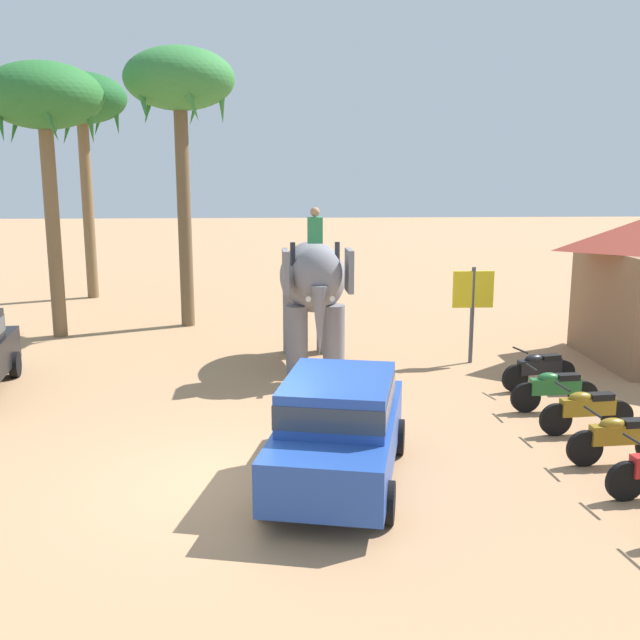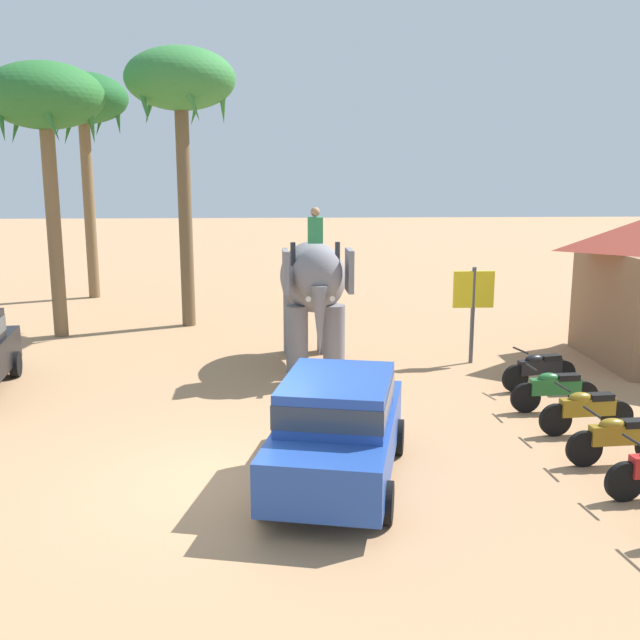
{
  "view_description": "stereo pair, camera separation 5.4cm",
  "coord_description": "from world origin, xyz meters",
  "px_view_note": "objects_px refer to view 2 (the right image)",
  "views": [
    {
      "loc": [
        0.72,
        -10.78,
        4.8
      ],
      "look_at": [
        1.53,
        4.58,
        1.6
      ],
      "focal_mm": 41.57,
      "sensor_mm": 36.0,
      "label": 1
    },
    {
      "loc": [
        0.77,
        -10.78,
        4.8
      ],
      "look_at": [
        1.53,
        4.58,
        1.6
      ],
      "focal_mm": 41.57,
      "sensor_mm": 36.0,
      "label": 2
    }
  ],
  "objects_px": {
    "motorcycle_far_in_row": "(555,389)",
    "palm_tree_left_of_road": "(181,87)",
    "motorcycle_end_of_row": "(540,369)",
    "car_sedan_foreground": "(338,425)",
    "elephant_with_mahout": "(313,284)",
    "motorcycle_fourth_in_row": "(587,410)",
    "motorcycle_mid_row": "(619,438)",
    "signboard_yellow": "(473,296)",
    "palm_tree_behind_elephant": "(45,103)",
    "palm_tree_near_hut": "(83,105)"
  },
  "relations": [
    {
      "from": "palm_tree_near_hut",
      "to": "car_sedan_foreground",
      "type": "bearing_deg",
      "value": -65.09
    },
    {
      "from": "palm_tree_behind_elephant",
      "to": "palm_tree_left_of_road",
      "type": "height_order",
      "value": "palm_tree_left_of_road"
    },
    {
      "from": "car_sedan_foreground",
      "to": "palm_tree_behind_elephant",
      "type": "xyz_separation_m",
      "value": [
        -7.22,
        10.46,
        5.54
      ]
    },
    {
      "from": "motorcycle_fourth_in_row",
      "to": "motorcycle_far_in_row",
      "type": "distance_m",
      "value": 1.29
    },
    {
      "from": "elephant_with_mahout",
      "to": "palm_tree_behind_elephant",
      "type": "height_order",
      "value": "palm_tree_behind_elephant"
    },
    {
      "from": "elephant_with_mahout",
      "to": "motorcycle_end_of_row",
      "type": "relative_size",
      "value": 2.2
    },
    {
      "from": "palm_tree_behind_elephant",
      "to": "palm_tree_near_hut",
      "type": "distance_m",
      "value": 6.52
    },
    {
      "from": "car_sedan_foreground",
      "to": "palm_tree_behind_elephant",
      "type": "height_order",
      "value": "palm_tree_behind_elephant"
    },
    {
      "from": "elephant_with_mahout",
      "to": "palm_tree_behind_elephant",
      "type": "xyz_separation_m",
      "value": [
        -7.14,
        3.44,
        4.48
      ]
    },
    {
      "from": "motorcycle_far_in_row",
      "to": "motorcycle_end_of_row",
      "type": "xyz_separation_m",
      "value": [
        0.2,
        1.48,
        0.0
      ]
    },
    {
      "from": "motorcycle_far_in_row",
      "to": "palm_tree_near_hut",
      "type": "xyz_separation_m",
      "value": [
        -12.42,
        13.78,
        6.47
      ]
    },
    {
      "from": "motorcycle_mid_row",
      "to": "signboard_yellow",
      "type": "relative_size",
      "value": 0.75
    },
    {
      "from": "palm_tree_near_hut",
      "to": "palm_tree_left_of_road",
      "type": "xyz_separation_m",
      "value": [
        4.14,
        -5.17,
        0.1
      ]
    },
    {
      "from": "motorcycle_mid_row",
      "to": "signboard_yellow",
      "type": "xyz_separation_m",
      "value": [
        -0.81,
        6.48,
        1.22
      ]
    },
    {
      "from": "palm_tree_behind_elephant",
      "to": "signboard_yellow",
      "type": "relative_size",
      "value": 3.16
    },
    {
      "from": "car_sedan_foreground",
      "to": "palm_tree_left_of_road",
      "type": "relative_size",
      "value": 0.53
    },
    {
      "from": "motorcycle_end_of_row",
      "to": "palm_tree_left_of_road",
      "type": "height_order",
      "value": "palm_tree_left_of_road"
    },
    {
      "from": "palm_tree_near_hut",
      "to": "palm_tree_left_of_road",
      "type": "distance_m",
      "value": 6.63
    },
    {
      "from": "motorcycle_far_in_row",
      "to": "palm_tree_behind_elephant",
      "type": "distance_m",
      "value": 15.11
    },
    {
      "from": "motorcycle_far_in_row",
      "to": "palm_tree_left_of_road",
      "type": "height_order",
      "value": "palm_tree_left_of_road"
    },
    {
      "from": "motorcycle_end_of_row",
      "to": "palm_tree_near_hut",
      "type": "xyz_separation_m",
      "value": [
        -12.63,
        12.31,
        6.47
      ]
    },
    {
      "from": "palm_tree_behind_elephant",
      "to": "palm_tree_left_of_road",
      "type": "distance_m",
      "value": 3.77
    },
    {
      "from": "car_sedan_foreground",
      "to": "motorcycle_far_in_row",
      "type": "xyz_separation_m",
      "value": [
        4.56,
        3.15,
        -0.46
      ]
    },
    {
      "from": "motorcycle_mid_row",
      "to": "motorcycle_far_in_row",
      "type": "xyz_separation_m",
      "value": [
        -0.08,
        2.7,
        0.0
      ]
    },
    {
      "from": "motorcycle_far_in_row",
      "to": "palm_tree_behind_elephant",
      "type": "height_order",
      "value": "palm_tree_behind_elephant"
    },
    {
      "from": "motorcycle_mid_row",
      "to": "motorcycle_end_of_row",
      "type": "distance_m",
      "value": 4.18
    },
    {
      "from": "car_sedan_foreground",
      "to": "motorcycle_mid_row",
      "type": "relative_size",
      "value": 2.42
    },
    {
      "from": "motorcycle_mid_row",
      "to": "elephant_with_mahout",
      "type": "bearing_deg",
      "value": 125.73
    },
    {
      "from": "motorcycle_far_in_row",
      "to": "signboard_yellow",
      "type": "xyz_separation_m",
      "value": [
        -0.73,
        3.78,
        1.22
      ]
    },
    {
      "from": "car_sedan_foreground",
      "to": "elephant_with_mahout",
      "type": "height_order",
      "value": "elephant_with_mahout"
    },
    {
      "from": "elephant_with_mahout",
      "to": "motorcycle_fourth_in_row",
      "type": "height_order",
      "value": "elephant_with_mahout"
    },
    {
      "from": "motorcycle_far_in_row",
      "to": "signboard_yellow",
      "type": "distance_m",
      "value": 4.04
    },
    {
      "from": "motorcycle_end_of_row",
      "to": "palm_tree_left_of_road",
      "type": "relative_size",
      "value": 0.22
    },
    {
      "from": "elephant_with_mahout",
      "to": "motorcycle_fourth_in_row",
      "type": "xyz_separation_m",
      "value": [
        4.76,
        -5.16,
        -1.53
      ]
    },
    {
      "from": "elephant_with_mahout",
      "to": "motorcycle_mid_row",
      "type": "bearing_deg",
      "value": -54.27
    },
    {
      "from": "palm_tree_left_of_road",
      "to": "elephant_with_mahout",
      "type": "bearing_deg",
      "value": -52.47
    },
    {
      "from": "motorcycle_fourth_in_row",
      "to": "car_sedan_foreground",
      "type": "bearing_deg",
      "value": -158.31
    },
    {
      "from": "motorcycle_fourth_in_row",
      "to": "palm_tree_left_of_road",
      "type": "height_order",
      "value": "palm_tree_left_of_road"
    },
    {
      "from": "elephant_with_mahout",
      "to": "signboard_yellow",
      "type": "distance_m",
      "value": 3.93
    },
    {
      "from": "signboard_yellow",
      "to": "car_sedan_foreground",
      "type": "bearing_deg",
      "value": -118.95
    },
    {
      "from": "car_sedan_foreground",
      "to": "palm_tree_near_hut",
      "type": "bearing_deg",
      "value": 114.91
    },
    {
      "from": "palm_tree_behind_elephant",
      "to": "motorcycle_far_in_row",
      "type": "bearing_deg",
      "value": -31.82
    },
    {
      "from": "palm_tree_behind_elephant",
      "to": "palm_tree_left_of_road",
      "type": "bearing_deg",
      "value": 20.37
    },
    {
      "from": "motorcycle_mid_row",
      "to": "motorcycle_fourth_in_row",
      "type": "bearing_deg",
      "value": 88.51
    },
    {
      "from": "palm_tree_left_of_road",
      "to": "car_sedan_foreground",
      "type": "bearing_deg",
      "value": -72.42
    },
    {
      "from": "car_sedan_foreground",
      "to": "palm_tree_behind_elephant",
      "type": "relative_size",
      "value": 0.58
    },
    {
      "from": "motorcycle_mid_row",
      "to": "palm_tree_behind_elephant",
      "type": "bearing_deg",
      "value": 139.85
    },
    {
      "from": "motorcycle_far_in_row",
      "to": "palm_tree_left_of_road",
      "type": "relative_size",
      "value": 0.22
    },
    {
      "from": "car_sedan_foreground",
      "to": "signboard_yellow",
      "type": "distance_m",
      "value": 7.96
    },
    {
      "from": "palm_tree_near_hut",
      "to": "signboard_yellow",
      "type": "xyz_separation_m",
      "value": [
        11.7,
        -10.0,
        -5.25
      ]
    }
  ]
}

